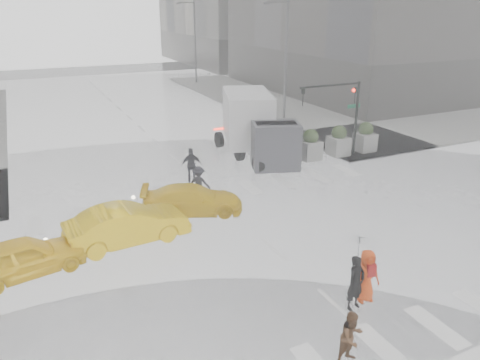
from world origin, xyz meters
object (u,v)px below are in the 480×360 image
pedestrian_brown (352,337)px  box_truck (255,124)px  pedestrian_orange (366,275)px  taxi_mid (128,225)px  taxi_front (23,257)px  traffic_signal_pole (344,105)px

pedestrian_brown → box_truck: box_truck is taller
pedestrian_brown → pedestrian_orange: bearing=34.5°
taxi_mid → pedestrian_brown: bearing=-162.1°
pedestrian_brown → pedestrian_orange: size_ratio=0.86×
pedestrian_brown → taxi_mid: taxi_mid is taller
box_truck → taxi_front: bearing=-127.6°
pedestrian_orange → taxi_mid: bearing=140.8°
pedestrian_orange → taxi_front: 11.26m
taxi_front → taxi_mid: 3.77m
pedestrian_orange → box_truck: bearing=86.9°
pedestrian_brown → taxi_front: (-7.40, 8.04, -0.06)m
taxi_front → traffic_signal_pole: bearing=-82.4°
traffic_signal_pole → pedestrian_orange: traffic_signal_pole is taller
taxi_front → taxi_mid: bearing=-89.1°
pedestrian_brown → taxi_front: bearing=123.7°
pedestrian_orange → pedestrian_brown: bearing=-125.9°
pedestrian_brown → pedestrian_orange: pedestrian_orange is taller
pedestrian_brown → box_truck: 17.49m
pedestrian_brown → box_truck: bearing=62.2°
traffic_signal_pole → pedestrian_orange: 14.67m
pedestrian_orange → taxi_front: size_ratio=0.43×
traffic_signal_pole → taxi_front: (-17.51, -6.01, -2.53)m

